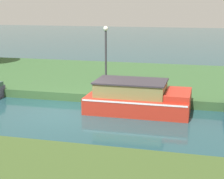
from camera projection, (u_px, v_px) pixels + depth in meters
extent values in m
plane|color=#1E4349|center=(65.00, 114.00, 15.64)|extent=(120.00, 120.00, 0.00)
cube|color=#34592F|center=(107.00, 78.00, 22.20)|extent=(72.00, 10.00, 0.40)
cube|color=#AD291B|center=(138.00, 103.00, 15.99)|extent=(4.41, 2.35, 0.71)
cube|color=white|center=(138.00, 96.00, 15.92)|extent=(4.32, 2.38, 0.07)
cube|color=olive|center=(131.00, 88.00, 15.92)|extent=(2.94, 1.79, 0.59)
cube|color=#332E34|center=(131.00, 81.00, 15.85)|extent=(3.04, 1.88, 0.06)
cube|color=red|center=(178.00, 95.00, 15.47)|extent=(1.03, 1.97, 0.27)
cylinder|color=#333338|center=(106.00, 60.00, 18.38)|extent=(0.10, 0.10, 2.86)
sphere|color=white|center=(106.00, 29.00, 18.03)|extent=(0.24, 0.24, 0.24)
cylinder|color=#4D3226|center=(124.00, 88.00, 17.23)|extent=(0.17, 0.17, 0.61)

